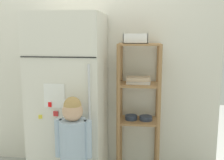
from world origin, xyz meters
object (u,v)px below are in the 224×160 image
refrigerator (70,99)px  child_standing (73,142)px  fruit_bin (136,39)px  pantry_shelf_unit (139,97)px

refrigerator → child_standing: size_ratio=1.71×
child_standing → fruit_bin: 1.10m
refrigerator → child_standing: 0.53m
refrigerator → pantry_shelf_unit: size_ratio=1.21×
child_standing → pantry_shelf_unit: pantry_shelf_unit is taller
pantry_shelf_unit → fruit_bin: bearing=-171.6°
pantry_shelf_unit → fruit_bin: fruit_bin is taller
pantry_shelf_unit → child_standing: bearing=-129.0°
pantry_shelf_unit → fruit_bin: (-0.04, -0.01, 0.56)m
child_standing → pantry_shelf_unit: 0.83m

